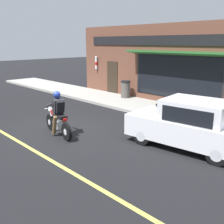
{
  "coord_description": "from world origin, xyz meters",
  "views": [
    {
      "loc": [
        -5.35,
        -7.97,
        3.27
      ],
      "look_at": [
        0.71,
        -1.79,
        0.95
      ],
      "focal_mm": 42.0,
      "sensor_mm": 36.0,
      "label": 1
    }
  ],
  "objects_px": {
    "car_hatchback": "(189,124)",
    "motorcycle_with_rider": "(58,117)",
    "traffic_cone": "(179,102)",
    "trash_bin": "(126,89)"
  },
  "relations": [
    {
      "from": "car_hatchback",
      "to": "motorcycle_with_rider",
      "type": "bearing_deg",
      "value": 120.73
    },
    {
      "from": "motorcycle_with_rider",
      "to": "car_hatchback",
      "type": "xyz_separation_m",
      "value": [
        2.31,
        -3.88,
        0.09
      ]
    },
    {
      "from": "car_hatchback",
      "to": "traffic_cone",
      "type": "bearing_deg",
      "value": 34.95
    },
    {
      "from": "car_hatchback",
      "to": "traffic_cone",
      "type": "xyz_separation_m",
      "value": [
        3.92,
        2.74,
        -0.33
      ]
    },
    {
      "from": "car_hatchback",
      "to": "trash_bin",
      "type": "distance_m",
      "value": 7.32
    },
    {
      "from": "motorcycle_with_rider",
      "to": "car_hatchback",
      "type": "height_order",
      "value": "motorcycle_with_rider"
    },
    {
      "from": "car_hatchback",
      "to": "trash_bin",
      "type": "bearing_deg",
      "value": 58.55
    },
    {
      "from": "traffic_cone",
      "to": "trash_bin",
      "type": "bearing_deg",
      "value": 91.71
    },
    {
      "from": "car_hatchback",
      "to": "trash_bin",
      "type": "height_order",
      "value": "car_hatchback"
    },
    {
      "from": "car_hatchback",
      "to": "trash_bin",
      "type": "xyz_separation_m",
      "value": [
        3.82,
        6.24,
        -0.13
      ]
    }
  ]
}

